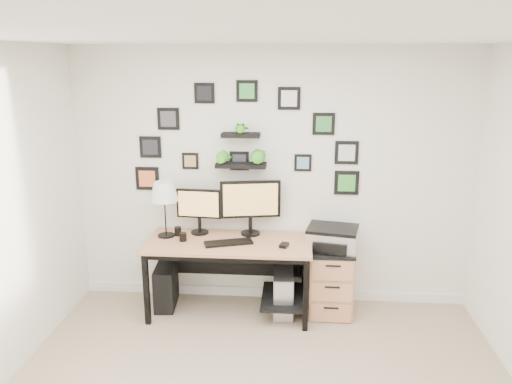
# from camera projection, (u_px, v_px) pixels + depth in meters

# --- Properties ---
(room) EXTENTS (4.00, 4.00, 4.00)m
(room) POSITION_uv_depth(u_px,v_px,m) (271.00, 292.00, 5.33)
(room) COLOR tan
(room) RESTS_ON ground
(desk) EXTENTS (1.60, 0.70, 0.75)m
(desk) POSITION_uv_depth(u_px,v_px,m) (233.00, 252.00, 4.90)
(desk) COLOR tan
(desk) RESTS_ON ground
(monitor_left) EXTENTS (0.45, 0.19, 0.46)m
(monitor_left) POSITION_uv_depth(u_px,v_px,m) (199.00, 208.00, 4.99)
(monitor_left) COLOR black
(monitor_left) RESTS_ON desk
(monitor_right) EXTENTS (0.60, 0.22, 0.56)m
(monitor_right) POSITION_uv_depth(u_px,v_px,m) (250.00, 203.00, 4.94)
(monitor_right) COLOR black
(monitor_right) RESTS_ON desk
(keyboard) EXTENTS (0.48, 0.28, 0.02)m
(keyboard) POSITION_uv_depth(u_px,v_px,m) (229.00, 243.00, 4.78)
(keyboard) COLOR black
(keyboard) RESTS_ON desk
(mouse) EXTENTS (0.10, 0.12, 0.03)m
(mouse) POSITION_uv_depth(u_px,v_px,m) (284.00, 245.00, 4.70)
(mouse) COLOR black
(mouse) RESTS_ON desk
(table_lamp) EXTENTS (0.27, 0.27, 0.56)m
(table_lamp) POSITION_uv_depth(u_px,v_px,m) (164.00, 193.00, 4.87)
(table_lamp) COLOR black
(table_lamp) RESTS_ON desk
(mug) EXTENTS (0.07, 0.07, 0.08)m
(mug) POSITION_uv_depth(u_px,v_px,m) (183.00, 237.00, 4.84)
(mug) COLOR black
(mug) RESTS_ON desk
(pen_cup) EXTENTS (0.07, 0.07, 0.09)m
(pen_cup) POSITION_uv_depth(u_px,v_px,m) (178.00, 231.00, 4.99)
(pen_cup) COLOR black
(pen_cup) RESTS_ON desk
(pc_tower_black) EXTENTS (0.23, 0.45, 0.43)m
(pc_tower_black) POSITION_uv_depth(u_px,v_px,m) (166.00, 286.00, 5.10)
(pc_tower_black) COLOR black
(pc_tower_black) RESTS_ON ground
(pc_tower_grey) EXTENTS (0.21, 0.45, 0.43)m
(pc_tower_grey) POSITION_uv_depth(u_px,v_px,m) (283.00, 293.00, 4.96)
(pc_tower_grey) COLOR gray
(pc_tower_grey) RESTS_ON ground
(file_cabinet) EXTENTS (0.43, 0.53, 0.67)m
(file_cabinet) POSITION_uv_depth(u_px,v_px,m) (330.00, 280.00, 4.96)
(file_cabinet) COLOR tan
(file_cabinet) RESTS_ON ground
(printer) EXTENTS (0.54, 0.46, 0.22)m
(printer) POSITION_uv_depth(u_px,v_px,m) (332.00, 238.00, 4.85)
(printer) COLOR silver
(printer) RESTS_ON file_cabinet
(wall_decor) EXTENTS (2.26, 0.18, 1.12)m
(wall_decor) POSITION_uv_depth(u_px,v_px,m) (244.00, 144.00, 4.88)
(wall_decor) COLOR black
(wall_decor) RESTS_ON ground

